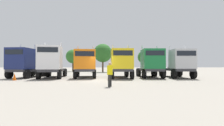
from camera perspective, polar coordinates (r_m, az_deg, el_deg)
ground at (r=16.21m, az=-4.07°, el=-6.31°), size 200.00×200.00×0.00m
semi_truck_navy at (r=21.79m, az=-29.54°, el=0.08°), size 3.12×6.05×4.16m
semi_truck_white at (r=19.70m, az=-21.31°, el=0.36°), size 3.41×6.66×4.33m
semi_truck_orange at (r=19.19m, az=-9.80°, el=-0.13°), size 3.18×6.01×3.95m
semi_truck_yellow at (r=18.55m, az=3.32°, el=-0.08°), size 2.72×6.26×3.99m
semi_truck_green at (r=19.72m, az=14.15°, el=0.02°), size 2.70×5.85×4.04m
semi_truck_silver at (r=20.58m, az=23.43°, el=-0.14°), size 2.69×6.02×3.99m
visitor_in_hivis at (r=11.16m, az=-0.80°, el=-3.44°), size 0.52×0.52×1.78m
traffic_cone_near at (r=18.81m, az=-32.16°, el=-4.29°), size 0.36×0.36×0.74m
oak_far_left at (r=39.92m, az=-14.14°, el=2.32°), size 3.45×3.45×5.49m
oak_far_centre at (r=34.80m, az=-3.40°, el=3.62°), size 4.13×4.13×6.34m
oak_far_right at (r=35.82m, az=11.74°, el=2.10°), size 2.96×2.96×4.89m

